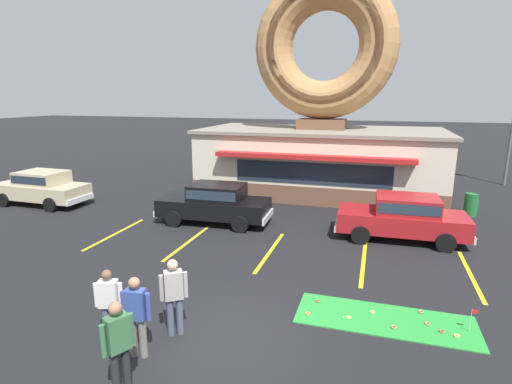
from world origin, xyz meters
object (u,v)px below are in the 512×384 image
Objects in this scene: golf_ball at (344,317)px; car_black at (215,202)px; pedestrian_clipboard_woman at (118,343)px; trash_bin at (471,204)px; putting_flag_pin at (473,315)px; pedestrian_hooded_kid at (174,293)px; pedestrian_leather_jacket_man at (109,302)px; car_champagne at (41,186)px; pedestrian_blue_sweater_man at (136,313)px; car_red at (403,216)px.

car_black is (-5.62, 5.83, 0.82)m from golf_ball.
golf_ball is 5.03m from pedestrian_clipboard_woman.
trash_bin is (7.96, 13.50, -0.47)m from pedestrian_clipboard_woman.
pedestrian_hooded_kid is at bearing -162.86° from putting_flag_pin.
golf_ball is 0.04× the size of trash_bin.
car_black is at bearing 133.94° from golf_ball.
car_black is 10.93m from trash_bin.
pedestrian_leather_jacket_man is 1.63× the size of trash_bin.
car_champagne is at bearing 178.56° from car_black.
trash_bin is (1.79, 9.75, 0.06)m from putting_flag_pin.
car_champagne is 8.93m from car_black.
pedestrian_clipboard_woman is 15.68m from trash_bin.
pedestrian_leather_jacket_man reaches higher than golf_ball.
pedestrian_hooded_kid reaches higher than pedestrian_blue_sweater_man.
putting_flag_pin is 0.33× the size of pedestrian_blue_sweater_man.
pedestrian_leather_jacket_man is 15.24m from trash_bin.
pedestrian_blue_sweater_man is at bearing -123.38° from trash_bin.
trash_bin is at bearing 65.75° from golf_ball.
putting_flag_pin is 5.92m from car_red.
golf_ball is 6.25m from car_red.
putting_flag_pin is 0.56× the size of trash_bin.
pedestrian_hooded_kid is at bearing -154.06° from golf_ball.
pedestrian_hooded_kid reaches higher than putting_flag_pin.
pedestrian_leather_jacket_man is (-4.62, -2.24, 0.82)m from golf_ball.
car_black is at bearing 102.50° from pedestrian_blue_sweater_man.
pedestrian_clipboard_woman is at bearing -91.20° from pedestrian_hooded_kid.
trash_bin is (19.04, 3.92, -0.37)m from car_champagne.
pedestrian_clipboard_woman is (1.16, -1.29, 0.10)m from pedestrian_leather_jacket_man.
car_black is (-8.32, 5.61, 0.43)m from putting_flag_pin.
pedestrian_hooded_kid is 1.09× the size of pedestrian_leather_jacket_man.
pedestrian_blue_sweater_man is (1.86, -8.39, 0.07)m from car_black.
car_red is at bearing -126.83° from trash_bin.
golf_ball is at bearing 45.50° from pedestrian_clipboard_woman.
pedestrian_leather_jacket_man is (-1.20, -0.57, -0.09)m from pedestrian_hooded_kid.
trash_bin is at bearing 53.17° from car_red.
trash_bin is (4.49, 9.97, 0.45)m from golf_ball.
car_black is at bearing -1.44° from car_champagne.
pedestrian_blue_sweater_man is 15.01m from trash_bin.
car_black is 7.81m from pedestrian_hooded_kid.
pedestrian_clipboard_woman is at bearing -48.12° from pedestrian_leather_jacket_man.
car_black reaches higher than pedestrian_leather_jacket_man.
putting_flag_pin is 7.05m from pedestrian_blue_sweater_man.
pedestrian_clipboard_woman is at bearing -148.70° from putting_flag_pin.
car_champagne is (-14.55, 6.06, 0.82)m from golf_ball.
pedestrian_blue_sweater_man is (-6.46, -2.78, 0.50)m from putting_flag_pin.
golf_ball is 15.78m from car_champagne.
pedestrian_blue_sweater_man is at bearing -77.50° from car_black.
putting_flag_pin is 18.22m from car_champagne.
trash_bin is at bearing 59.48° from pedestrian_clipboard_woman.
car_champagne is 2.63× the size of pedestrian_clipboard_woman.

